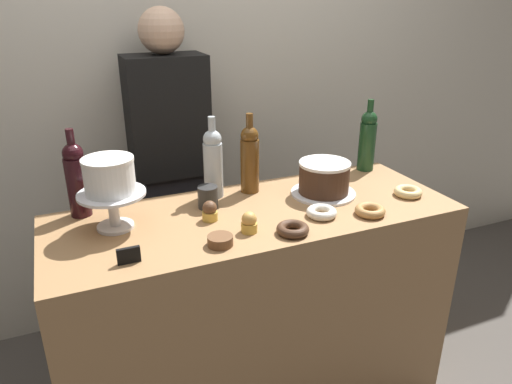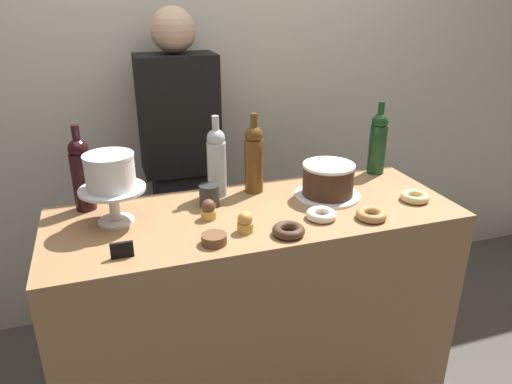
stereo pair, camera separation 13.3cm
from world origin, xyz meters
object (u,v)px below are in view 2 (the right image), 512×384
wine_bottle_clear (217,161)px  wine_bottle_dark_red (82,173)px  wine_bottle_green (378,142)px  donut_maple (371,215)px  donut_sugar (321,215)px  cookie_stack (214,239)px  donut_chocolate (289,230)px  coffee_cup_ceramic (209,196)px  price_sign_chalkboard (122,250)px  donut_glazed (415,197)px  wine_bottle_amber (254,158)px  cupcake_caramel (245,222)px  cake_stand_pedestal (113,199)px  cupcake_chocolate (209,209)px  barista_figure (182,172)px  white_layer_cake (110,171)px

wine_bottle_clear → wine_bottle_dark_red: bearing=177.2°
wine_bottle_green → donut_maple: bearing=-123.0°
donut_sugar → cookie_stack: bearing=-171.8°
donut_chocolate → cookie_stack: (-0.25, 0.02, 0.00)m
cookie_stack → coffee_cup_ceramic: bearing=79.6°
price_sign_chalkboard → donut_glazed: bearing=4.5°
donut_maple → donut_glazed: size_ratio=1.00×
donut_sugar → donut_maple: (0.17, -0.06, 0.00)m
wine_bottle_amber → wine_bottle_clear: size_ratio=1.00×
coffee_cup_ceramic → donut_glazed: bearing=-14.8°
donut_chocolate → coffee_cup_ceramic: bearing=122.1°
donut_sugar → donut_maple: size_ratio=1.00×
cupcake_caramel → donut_sugar: bearing=2.0°
donut_glazed → price_sign_chalkboard: price_sign_chalkboard is taller
wine_bottle_clear → wine_bottle_green: bearing=2.0°
donut_chocolate → coffee_cup_ceramic: coffee_cup_ceramic is taller
wine_bottle_dark_red → donut_glazed: wine_bottle_dark_red is taller
donut_sugar → donut_glazed: same height
wine_bottle_amber → donut_sugar: 0.38m
wine_bottle_amber → coffee_cup_ceramic: (-0.21, -0.09, -0.10)m
wine_bottle_dark_red → price_sign_chalkboard: wine_bottle_dark_red is taller
cake_stand_pedestal → cupcake_chocolate: size_ratio=3.09×
donut_sugar → donut_glazed: bearing=4.3°
cake_stand_pedestal → wine_bottle_clear: wine_bottle_clear is taller
donut_maple → coffee_cup_ceramic: coffee_cup_ceramic is taller
wine_bottle_green → cupcake_chocolate: 0.87m
donut_sugar → barista_figure: barista_figure is taller
cake_stand_pedestal → wine_bottle_dark_red: 0.19m
wine_bottle_amber → cupcake_caramel: wine_bottle_amber is taller
donut_sugar → donut_maple: bearing=-18.7°
white_layer_cake → donut_maple: bearing=-16.4°
cake_stand_pedestal → donut_chocolate: cake_stand_pedestal is taller
cupcake_caramel → donut_chocolate: (0.13, -0.07, -0.02)m
white_layer_cake → price_sign_chalkboard: size_ratio=2.44×
donut_glazed → barista_figure: 1.09m
coffee_cup_ceramic → barista_figure: (-0.01, 0.55, -0.10)m
wine_bottle_clear → donut_chocolate: bearing=-71.0°
coffee_cup_ceramic → wine_bottle_clear: bearing=59.8°
wine_bottle_clear → price_sign_chalkboard: (-0.40, -0.39, -0.12)m
white_layer_cake → cookie_stack: 0.43m
white_layer_cake → cupcake_chocolate: white_layer_cake is taller
wine_bottle_dark_red → coffee_cup_ceramic: (0.45, -0.12, -0.10)m
wine_bottle_clear → barista_figure: barista_figure is taller
wine_bottle_dark_red → donut_chocolate: bearing=-34.1°
cookie_stack → barista_figure: size_ratio=0.05×
white_layer_cake → cupcake_caramel: bearing=-26.9°
barista_figure → white_layer_cake: bearing=-120.0°
donut_maple → wine_bottle_dark_red: bearing=156.9°
cake_stand_pedestal → donut_chocolate: size_ratio=2.05×
donut_maple → coffee_cup_ceramic: size_ratio=1.32×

